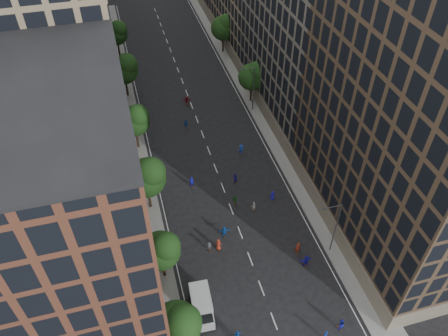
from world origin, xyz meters
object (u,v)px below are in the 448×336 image
at_px(streetlamp_far, 252,87).
at_px(cargo_van, 202,305).
at_px(streetlamp_near, 335,226).
at_px(skater_1, 325,335).
at_px(skater_2, 341,325).

distance_m(streetlamp_far, cargo_van, 41.50).
distance_m(streetlamp_near, skater_1, 13.11).
xyz_separation_m(streetlamp_near, streetlamp_far, (0.00, 33.00, 0.00)).
relative_size(cargo_van, skater_1, 3.31).
xyz_separation_m(cargo_van, skater_1, (12.52, -6.87, -0.65)).
height_order(cargo_van, skater_2, cargo_van).
bearing_deg(skater_1, streetlamp_far, -117.21).
bearing_deg(streetlamp_near, skater_1, -117.15).
height_order(streetlamp_far, skater_2, streetlamp_far).
xyz_separation_m(streetlamp_near, skater_1, (-5.64, -11.00, -4.37)).
relative_size(streetlamp_far, cargo_van, 1.71).
xyz_separation_m(streetlamp_near, cargo_van, (-18.16, -4.13, -3.72)).
distance_m(cargo_van, skater_2, 15.96).
relative_size(skater_1, skater_2, 0.90).
height_order(streetlamp_near, skater_2, streetlamp_near).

